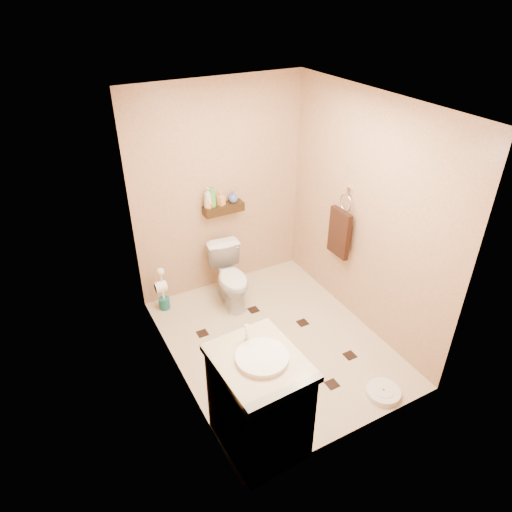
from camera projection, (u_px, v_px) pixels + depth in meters
ground at (275, 341)px, 4.71m from camera, size 2.50×2.50×0.00m
wall_back at (220, 191)px, 5.02m from camera, size 2.00×0.04×2.40m
wall_front at (369, 320)px, 3.14m from camera, size 2.00×0.04×2.40m
wall_left at (171, 270)px, 3.68m from camera, size 0.04×2.50×2.40m
wall_right at (365, 217)px, 4.48m from camera, size 0.04×2.50×2.40m
ceiling at (281, 103)px, 3.45m from camera, size 2.00×2.50×0.02m
wall_shelf at (224, 209)px, 5.05m from camera, size 0.46×0.14×0.10m
floor_accents at (281, 344)px, 4.67m from camera, size 1.28×1.42×0.01m
toilet at (231, 277)px, 5.12m from camera, size 0.45×0.69×0.66m
vanity at (259, 401)px, 3.48m from camera, size 0.64×0.76×1.03m
bathroom_scale at (383, 392)px, 4.10m from camera, size 0.40×0.40×0.06m
toilet_brush at (163, 294)px, 5.09m from camera, size 0.12×0.12×0.54m
towel_ring at (340, 231)px, 4.77m from camera, size 0.12×0.30×0.76m
toilet_paper at (161, 287)px, 4.51m from camera, size 0.12×0.11×0.12m
bottle_a at (208, 198)px, 4.89m from camera, size 0.11×0.11×0.23m
bottle_b at (208, 201)px, 4.92m from camera, size 0.09×0.09×0.15m
bottle_c at (210, 202)px, 4.93m from camera, size 0.14×0.14×0.13m
bottle_d at (212, 197)px, 4.91m from camera, size 0.13×0.13×0.24m
bottle_e at (221, 198)px, 4.97m from camera, size 0.09×0.09×0.15m
bottle_f at (233, 197)px, 5.04m from camera, size 0.14×0.14×0.13m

